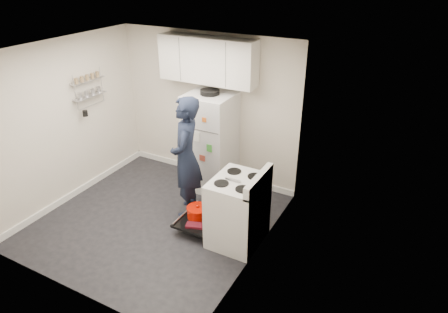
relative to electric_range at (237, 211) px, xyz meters
The scene contains 7 objects.
room 1.49m from the electric_range, behind, with size 3.21×3.21×2.51m.
electric_range is the anchor object (origin of this frame).
open_oven_door 0.66m from the electric_range, behind, with size 0.55×0.70×0.24m.
refrigerator 1.55m from the electric_range, 133.07° to the left, with size 0.72×0.74×1.70m.
upper_cabinets 2.38m from the electric_range, 132.27° to the left, with size 1.60×0.33×0.70m, color silver.
wall_shelf_rack 3.05m from the electric_range, behind, with size 0.14×0.60×0.61m.
person 1.10m from the electric_range, 164.12° to the left, with size 0.67×0.44×1.84m, color black.
Camera 1 is at (3.20, -3.85, 3.52)m, focal length 32.00 mm.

